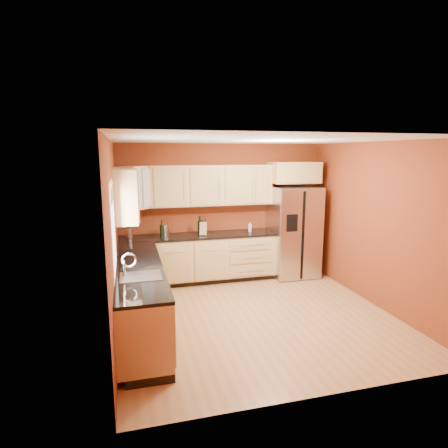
{
  "coord_description": "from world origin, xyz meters",
  "views": [
    {
      "loc": [
        -1.82,
        -5.03,
        2.42
      ],
      "look_at": [
        -0.26,
        0.9,
        1.25
      ],
      "focal_mm": 30.0,
      "sensor_mm": 36.0,
      "label": 1
    }
  ],
  "objects_px": {
    "refrigerator": "(293,232)",
    "wine_bottle_a": "(162,229)",
    "canister_left": "(165,230)",
    "knife_block": "(203,229)",
    "soap_dispenser": "(250,227)"
  },
  "relations": [
    {
      "from": "refrigerator",
      "to": "knife_block",
      "type": "distance_m",
      "value": 1.82
    },
    {
      "from": "canister_left",
      "to": "soap_dispenser",
      "type": "distance_m",
      "value": 1.63
    },
    {
      "from": "wine_bottle_a",
      "to": "knife_block",
      "type": "distance_m",
      "value": 0.77
    },
    {
      "from": "canister_left",
      "to": "knife_block",
      "type": "xyz_separation_m",
      "value": [
        0.7,
        -0.1,
        0.01
      ]
    },
    {
      "from": "refrigerator",
      "to": "soap_dispenser",
      "type": "bearing_deg",
      "value": 174.91
    },
    {
      "from": "refrigerator",
      "to": "wine_bottle_a",
      "type": "bearing_deg",
      "value": -179.88
    },
    {
      "from": "canister_left",
      "to": "knife_block",
      "type": "distance_m",
      "value": 0.7
    },
    {
      "from": "refrigerator",
      "to": "knife_block",
      "type": "relative_size",
      "value": 7.26
    },
    {
      "from": "refrigerator",
      "to": "soap_dispenser",
      "type": "relative_size",
      "value": 9.8
    },
    {
      "from": "wine_bottle_a",
      "to": "knife_block",
      "type": "xyz_separation_m",
      "value": [
        0.76,
        0.02,
        -0.04
      ]
    },
    {
      "from": "knife_block",
      "to": "soap_dispenser",
      "type": "xyz_separation_m",
      "value": [
        0.93,
        0.07,
        -0.03
      ]
    },
    {
      "from": "refrigerator",
      "to": "wine_bottle_a",
      "type": "distance_m",
      "value": 2.58
    },
    {
      "from": "canister_left",
      "to": "knife_block",
      "type": "relative_size",
      "value": 0.9
    },
    {
      "from": "refrigerator",
      "to": "canister_left",
      "type": "xyz_separation_m",
      "value": [
        -2.51,
        0.11,
        0.14
      ]
    },
    {
      "from": "refrigerator",
      "to": "canister_left",
      "type": "distance_m",
      "value": 2.51
    }
  ]
}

